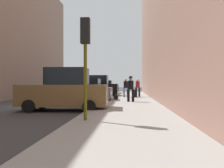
# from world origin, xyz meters

# --- Properties ---
(ground_plane) EXTENTS (120.00, 120.00, 0.00)m
(ground_plane) POSITION_xyz_m (0.00, 0.00, 0.00)
(ground_plane) COLOR #38383A
(sidewalk) EXTENTS (4.00, 40.00, 0.15)m
(sidewalk) POSITION_xyz_m (6.00, 0.00, 0.07)
(sidewalk) COLOR gray
(sidewalk) RESTS_ON ground_plane
(parked_bronze_suv) EXTENTS (4.65, 2.16, 2.25)m
(parked_bronze_suv) POSITION_xyz_m (2.65, -1.56, 1.03)
(parked_bronze_suv) COLOR brown
(parked_bronze_suv) RESTS_ON ground_plane
(parked_gray_coupe) EXTENTS (4.21, 2.08, 1.79)m
(parked_gray_coupe) POSITION_xyz_m (2.65, 3.92, 0.85)
(parked_gray_coupe) COLOR slate
(parked_gray_coupe) RESTS_ON ground_plane
(parked_black_suv) EXTENTS (4.62, 2.09, 2.25)m
(parked_black_suv) POSITION_xyz_m (2.65, 9.66, 1.03)
(parked_black_suv) COLOR black
(parked_black_suv) RESTS_ON ground_plane
(parked_dark_green_sedan) EXTENTS (4.22, 2.10, 1.79)m
(parked_dark_green_sedan) POSITION_xyz_m (2.65, 16.03, 0.85)
(parked_dark_green_sedan) COLOR #193828
(parked_dark_green_sedan) RESTS_ON ground_plane
(fire_hydrant) EXTENTS (0.42, 0.22, 0.70)m
(fire_hydrant) POSITION_xyz_m (4.45, 4.98, 0.50)
(fire_hydrant) COLOR red
(fire_hydrant) RESTS_ON sidewalk
(traffic_light) EXTENTS (0.32, 0.32, 3.60)m
(traffic_light) POSITION_xyz_m (4.50, -5.25, 2.76)
(traffic_light) COLOR #514C0F
(traffic_light) RESTS_ON sidewalk
(pedestrian_in_red_jacket) EXTENTS (0.53, 0.48, 1.71)m
(pedestrian_in_red_jacket) POSITION_xyz_m (6.87, 8.02, 1.10)
(pedestrian_in_red_jacket) COLOR black
(pedestrian_in_red_jacket) RESTS_ON sidewalk
(pedestrian_with_fedora) EXTENTS (0.50, 0.41, 1.78)m
(pedestrian_with_fedora) POSITION_xyz_m (6.16, 2.46, 1.14)
(pedestrian_with_fedora) COLOR black
(pedestrian_with_fedora) RESTS_ON sidewalk
(pedestrian_in_jeans) EXTENTS (0.50, 0.41, 1.71)m
(pedestrian_in_jeans) POSITION_xyz_m (5.75, 7.37, 1.10)
(pedestrian_in_jeans) COLOR #728CB2
(pedestrian_in_jeans) RESTS_ON sidewalk
(rolling_suitcase) EXTENTS (0.39, 0.58, 1.04)m
(rolling_suitcase) POSITION_xyz_m (6.61, 7.25, 0.49)
(rolling_suitcase) COLOR black
(rolling_suitcase) RESTS_ON sidewalk
(duffel_bag) EXTENTS (0.32, 0.44, 0.28)m
(duffel_bag) POSITION_xyz_m (5.01, 4.42, 0.29)
(duffel_bag) COLOR black
(duffel_bag) RESTS_ON sidewalk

